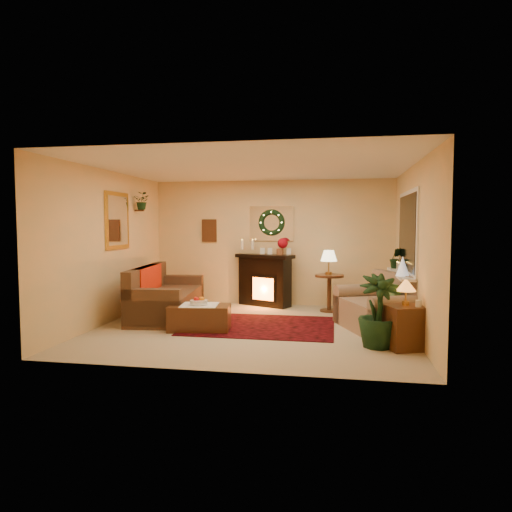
% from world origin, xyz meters
% --- Properties ---
extents(floor, '(5.00, 5.00, 0.00)m').
position_xyz_m(floor, '(0.00, 0.00, 0.00)').
color(floor, beige).
rests_on(floor, ground).
extents(ceiling, '(5.00, 5.00, 0.00)m').
position_xyz_m(ceiling, '(0.00, 0.00, 2.60)').
color(ceiling, white).
rests_on(ceiling, ground).
extents(wall_back, '(5.00, 5.00, 0.00)m').
position_xyz_m(wall_back, '(0.00, 2.25, 1.30)').
color(wall_back, '#EFD88C').
rests_on(wall_back, ground).
extents(wall_front, '(5.00, 5.00, 0.00)m').
position_xyz_m(wall_front, '(0.00, -2.25, 1.30)').
color(wall_front, '#EFD88C').
rests_on(wall_front, ground).
extents(wall_left, '(4.50, 4.50, 0.00)m').
position_xyz_m(wall_left, '(-2.50, 0.00, 1.30)').
color(wall_left, '#EFD88C').
rests_on(wall_left, ground).
extents(wall_right, '(4.50, 4.50, 0.00)m').
position_xyz_m(wall_right, '(2.50, 0.00, 1.30)').
color(wall_right, '#EFD88C').
rests_on(wall_right, ground).
extents(area_rug, '(2.42, 1.82, 0.01)m').
position_xyz_m(area_rug, '(0.11, 0.15, 0.01)').
color(area_rug, maroon).
rests_on(area_rug, floor).
extents(sofa, '(1.18, 2.24, 0.92)m').
position_xyz_m(sofa, '(-1.68, 0.60, 0.43)').
color(sofa, brown).
rests_on(sofa, floor).
extents(red_throw, '(0.78, 1.26, 0.02)m').
position_xyz_m(red_throw, '(-1.75, 0.74, 0.46)').
color(red_throw, red).
rests_on(red_throw, sofa).
extents(fireplace, '(1.13, 0.76, 1.00)m').
position_xyz_m(fireplace, '(-0.11, 2.04, 0.55)').
color(fireplace, black).
rests_on(fireplace, floor).
extents(poinsettia, '(0.21, 0.21, 0.21)m').
position_xyz_m(poinsettia, '(0.26, 2.00, 1.30)').
color(poinsettia, '#A10717').
rests_on(poinsettia, fireplace).
extents(mantel_candle_a, '(0.06, 0.06, 0.19)m').
position_xyz_m(mantel_candle_a, '(-0.59, 2.02, 1.26)').
color(mantel_candle_a, '#FBFAC9').
rests_on(mantel_candle_a, fireplace).
extents(mantel_candle_b, '(0.06, 0.06, 0.19)m').
position_xyz_m(mantel_candle_b, '(-0.37, 2.05, 1.26)').
color(mantel_candle_b, white).
rests_on(mantel_candle_b, fireplace).
extents(mantel_mirror, '(0.92, 0.02, 0.72)m').
position_xyz_m(mantel_mirror, '(0.00, 2.23, 1.70)').
color(mantel_mirror, white).
rests_on(mantel_mirror, wall_back).
extents(wreath, '(0.55, 0.11, 0.55)m').
position_xyz_m(wreath, '(0.00, 2.19, 1.72)').
color(wreath, '#194719').
rests_on(wreath, wall_back).
extents(wall_art, '(0.32, 0.03, 0.48)m').
position_xyz_m(wall_art, '(-1.35, 2.23, 1.55)').
color(wall_art, '#381E11').
rests_on(wall_art, wall_back).
extents(gold_mirror, '(0.03, 0.84, 1.00)m').
position_xyz_m(gold_mirror, '(-2.48, 0.30, 1.75)').
color(gold_mirror, gold).
rests_on(gold_mirror, wall_left).
extents(hanging_plant, '(0.33, 0.28, 0.36)m').
position_xyz_m(hanging_plant, '(-2.34, 1.05, 1.97)').
color(hanging_plant, '#194719').
rests_on(hanging_plant, wall_left).
extents(loveseat, '(1.42, 1.78, 0.90)m').
position_xyz_m(loveseat, '(2.00, 0.15, 0.42)').
color(loveseat, '#977F5D').
rests_on(loveseat, floor).
extents(window_frame, '(0.03, 1.86, 1.36)m').
position_xyz_m(window_frame, '(2.48, 0.55, 1.55)').
color(window_frame, white).
rests_on(window_frame, wall_right).
extents(window_glass, '(0.02, 1.70, 1.22)m').
position_xyz_m(window_glass, '(2.47, 0.55, 1.55)').
color(window_glass, black).
rests_on(window_glass, wall_right).
extents(window_sill, '(0.22, 1.86, 0.04)m').
position_xyz_m(window_sill, '(2.38, 0.55, 0.87)').
color(window_sill, white).
rests_on(window_sill, wall_right).
extents(mini_tree, '(0.20, 0.20, 0.31)m').
position_xyz_m(mini_tree, '(2.35, 0.07, 1.04)').
color(mini_tree, silver).
rests_on(mini_tree, window_sill).
extents(sill_plant, '(0.27, 0.21, 0.48)m').
position_xyz_m(sill_plant, '(2.39, 1.29, 1.08)').
color(sill_plant, '#11340E').
rests_on(sill_plant, window_sill).
extents(side_table_round, '(0.65, 0.65, 0.72)m').
position_xyz_m(side_table_round, '(1.21, 1.63, 0.33)').
color(side_table_round, black).
rests_on(side_table_round, floor).
extents(lamp_cream, '(0.31, 0.31, 0.48)m').
position_xyz_m(lamp_cream, '(1.20, 1.66, 0.88)').
color(lamp_cream, '#FFF1B5').
rests_on(lamp_cream, side_table_round).
extents(end_table_square, '(0.62, 0.62, 0.59)m').
position_xyz_m(end_table_square, '(2.26, -0.87, 0.27)').
color(end_table_square, '#411B11').
rests_on(end_table_square, floor).
extents(lamp_tiffany, '(0.27, 0.27, 0.39)m').
position_xyz_m(lamp_tiffany, '(2.27, -0.84, 0.74)').
color(lamp_tiffany, '#FF983B').
rests_on(lamp_tiffany, end_table_square).
extents(coffee_table, '(1.01, 0.64, 0.40)m').
position_xyz_m(coffee_table, '(-0.79, -0.31, 0.21)').
color(coffee_table, black).
rests_on(coffee_table, floor).
extents(fruit_bowl, '(0.28, 0.28, 0.07)m').
position_xyz_m(fruit_bowl, '(-0.81, -0.32, 0.45)').
color(fruit_bowl, white).
rests_on(fruit_bowl, coffee_table).
extents(floor_palm, '(2.14, 2.14, 3.01)m').
position_xyz_m(floor_palm, '(1.92, -0.86, 0.45)').
color(floor_palm, '#0F3B15').
rests_on(floor_palm, floor).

